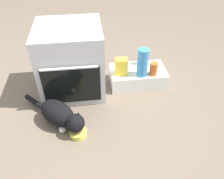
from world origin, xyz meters
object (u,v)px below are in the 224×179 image
Objects in this scene: food_bowl at (78,132)px; snack_bag at (121,67)px; pantry_cabinet at (137,76)px; soda_can at (141,59)px; sauce_jar at (154,69)px; cat at (60,115)px; oven at (71,61)px; water_bottle at (143,63)px.

food_bowl is 0.80m from snack_bag.
snack_bag reaches higher than pantry_cabinet.
soda_can is 0.86× the size of sauce_jar.
pantry_cabinet is 1.02× the size of cat.
cat reaches higher than pantry_cabinet.
oven is 0.74m from pantry_cabinet.
water_bottle is at bearing -100.41° from soda_can.
cat is at bearing -152.66° from water_bottle.
soda_can is at bearing 33.60° from snack_bag.
food_bowl is 0.22m from cat.
pantry_cabinet is 3.30× the size of snack_bag.
cat is at bearing -147.20° from pantry_cabinet.
cat reaches higher than food_bowl.
snack_bag is (-0.19, -0.05, 0.18)m from pantry_cabinet.
oven reaches higher than pantry_cabinet.
soda_can is 0.40× the size of water_bottle.
pantry_cabinet is at bearing 14.82° from snack_bag.
food_bowl is 0.25× the size of cat.
pantry_cabinet is (0.69, 0.01, -0.26)m from oven.
oven reaches higher than water_bottle.
soda_can is at bearing 110.56° from sauce_jar.
pantry_cabinet is 4.95× the size of soda_can.
pantry_cabinet is 1.98× the size of water_bottle.
food_bowl is at bearing -0.00° from cat.
sauce_jar reaches higher than pantry_cabinet.
oven is 0.73m from food_bowl.
sauce_jar is 0.78× the size of snack_bag.
sauce_jar is at bearing 68.04° from cat.
oven reaches higher than cat.
oven is at bearing 175.21° from snack_bag.
oven is 5.87× the size of soda_can.
oven reaches higher than soda_can.
food_bowl is at bearing -145.03° from sauce_jar.
snack_bag is (-0.25, -0.16, 0.03)m from soda_can.
cat is (-0.14, 0.14, 0.09)m from food_bowl.
oven is 5.03× the size of sauce_jar.
cat is 1.07m from soda_can.
food_bowl is (0.03, -0.65, -0.32)m from oven.
water_bottle is (0.68, 0.57, 0.30)m from food_bowl.
water_bottle reaches higher than soda_can.
pantry_cabinet is 0.96m from cat.
snack_bag is at bearing 170.98° from sauce_jar.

